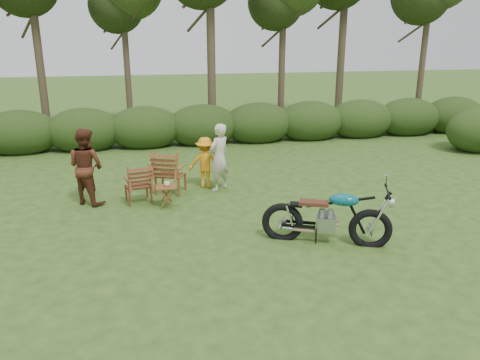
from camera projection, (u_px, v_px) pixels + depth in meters
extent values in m
plane|color=#244517|center=(276.00, 254.00, 8.20)|extent=(80.00, 80.00, 0.00)
cylinder|color=#3C3121|center=(37.00, 37.00, 16.36)|extent=(0.28, 0.28, 7.20)
cylinder|color=#3C3121|center=(126.00, 49.00, 18.14)|extent=(0.24, 0.24, 6.30)
cylinder|color=#3C3121|center=(211.00, 31.00, 16.50)|extent=(0.30, 0.30, 7.65)
cylinder|color=#3C3121|center=(282.00, 47.00, 18.32)|extent=(0.26, 0.26, 6.48)
cylinder|color=#3C3121|center=(343.00, 28.00, 19.74)|extent=(0.32, 0.32, 7.92)
cylinder|color=#3C3121|center=(425.00, 42.00, 18.36)|extent=(0.24, 0.24, 6.84)
ellipsoid|color=#1D3312|center=(20.00, 133.00, 15.18)|extent=(2.52, 1.68, 1.51)
ellipsoid|color=#1D3312|center=(84.00, 131.00, 15.59)|extent=(2.52, 1.68, 1.51)
ellipsoid|color=#1D3312|center=(145.00, 128.00, 16.00)|extent=(2.52, 1.68, 1.51)
ellipsoid|color=#1D3312|center=(203.00, 126.00, 16.41)|extent=(2.52, 1.68, 1.51)
ellipsoid|color=#1D3312|center=(258.00, 124.00, 16.82)|extent=(2.52, 1.68, 1.51)
ellipsoid|color=#1D3312|center=(310.00, 122.00, 17.23)|extent=(2.52, 1.68, 1.51)
ellipsoid|color=#1D3312|center=(360.00, 120.00, 17.64)|extent=(2.52, 1.68, 1.51)
ellipsoid|color=#1D3312|center=(408.00, 118.00, 18.05)|extent=(2.52, 1.68, 1.51)
ellipsoid|color=#1D3312|center=(454.00, 116.00, 18.46)|extent=(2.52, 1.68, 1.51)
imported|color=#F1EAC6|center=(167.00, 184.00, 10.33)|extent=(0.15, 0.15, 0.11)
imported|color=beige|center=(220.00, 190.00, 11.63)|extent=(0.72, 0.68, 1.66)
imported|color=#522617|center=(90.00, 203.00, 10.72)|extent=(1.07, 1.04, 1.73)
imported|color=orange|center=(206.00, 187.00, 11.85)|extent=(0.90, 0.62, 1.28)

